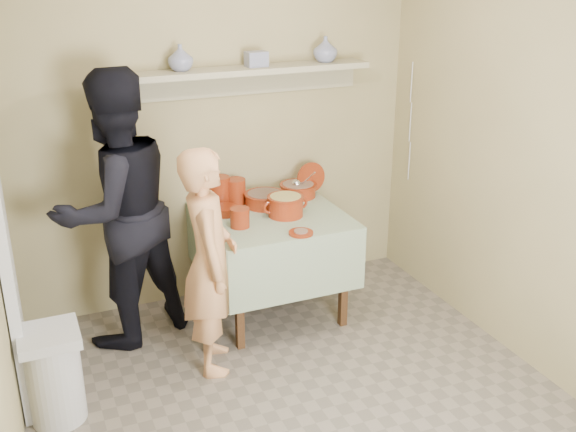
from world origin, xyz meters
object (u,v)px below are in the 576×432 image
serving_table (272,230)px  trash_bin (54,375)px  cazuela_rice (286,204)px  person_cook (210,262)px  person_helper (116,211)px

serving_table → trash_bin: bearing=-156.7°
serving_table → cazuela_rice: bearing=-42.8°
serving_table → person_cook: bearing=-140.9°
person_cook → person_helper: person_helper is taller
person_helper → serving_table: bearing=152.3°
person_cook → serving_table: (0.59, 0.48, -0.07)m
serving_table → cazuela_rice: (0.08, -0.07, 0.20)m
person_cook → cazuela_rice: size_ratio=4.32×
person_cook → serving_table: bearing=-37.7°
person_helper → serving_table: size_ratio=1.87×
cazuela_rice → trash_bin: (-1.63, -0.60, -0.56)m
person_helper → trash_bin: person_helper is taller
serving_table → trash_bin: serving_table is taller
person_helper → person_cook: bearing=104.8°
person_cook → trash_bin: person_cook is taller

